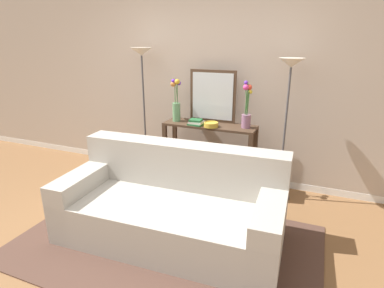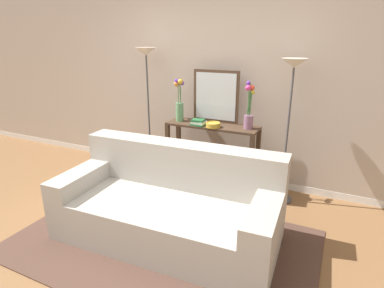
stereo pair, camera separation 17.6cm
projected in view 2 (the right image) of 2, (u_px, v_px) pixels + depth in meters
name	position (u px, v px, depth m)	size (l,w,h in m)	color
ground_plane	(114.00, 250.00, 2.96)	(16.00, 16.00, 0.02)	brown
back_wall	(203.00, 81.00, 4.27)	(12.00, 0.15, 2.67)	white
area_rug	(162.00, 243.00, 3.04)	(2.82, 1.75, 0.01)	#51382D
couch	(170.00, 207.00, 3.08)	(2.15, 1.06, 0.88)	#ADA89E
console_table	(212.00, 146.00, 4.02)	(1.17, 0.35, 0.86)	#473323
floor_lamp_left	(147.00, 77.00, 4.19)	(0.28, 0.28, 1.77)	#4C4C51
floor_lamp_right	(291.00, 92.00, 3.45)	(0.28, 0.28, 1.68)	#4C4C51
wall_mirror	(216.00, 96.00, 3.96)	(0.60, 0.02, 0.66)	#473323
vase_tall_flowers	(179.00, 104.00, 4.04)	(0.13, 0.10, 0.54)	#669E6B
vase_short_flowers	(249.00, 111.00, 3.70)	(0.11, 0.13, 0.56)	gray
fruit_bowl	(213.00, 125.00, 3.81)	(0.18, 0.18, 0.06)	gold
book_stack	(199.00, 122.00, 3.91)	(0.19, 0.17, 0.07)	#236033
book_row_under_console	(194.00, 179.00, 4.29)	(0.45, 0.17, 0.13)	#BC3328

